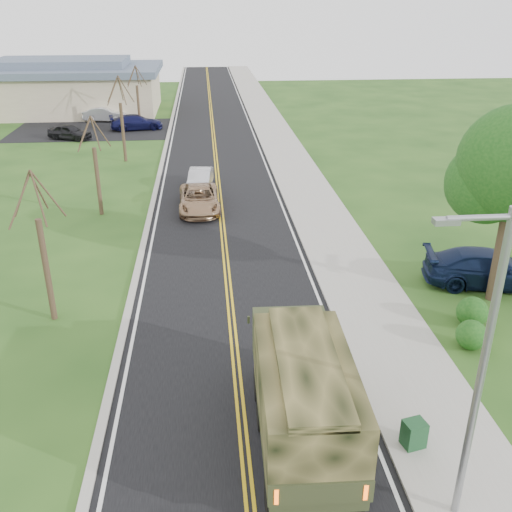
{
  "coord_description": "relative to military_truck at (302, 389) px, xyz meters",
  "views": [
    {
      "loc": [
        -0.79,
        -10.21,
        11.6
      ],
      "look_at": [
        1.15,
        11.3,
        1.8
      ],
      "focal_mm": 40.0,
      "sensor_mm": 36.0,
      "label": 1
    }
  ],
  "objects": [
    {
      "name": "road",
      "position": [
        -1.59,
        37.8,
        -1.93
      ],
      "size": [
        8.0,
        120.0,
        0.01
      ],
      "primitive_type": "cube",
      "color": "black",
      "rests_on": "ground"
    },
    {
      "name": "bare_tree_b",
      "position": [
        -8.6,
        19.8,
        0.54
      ],
      "size": [
        1.83,
        2.14,
        5.73
      ],
      "color": "#38281C",
      "rests_on": "ground"
    },
    {
      "name": "bare_tree_d",
      "position": [
        -8.6,
        43.8,
        0.61
      ],
      "size": [
        1.88,
        2.2,
        5.91
      ],
      "color": "#38281C",
      "rests_on": "ground"
    },
    {
      "name": "ground",
      "position": [
        -1.59,
        -2.2,
        -1.94
      ],
      "size": [
        160.0,
        160.0,
        0.0
      ],
      "primitive_type": "plane",
      "color": "#214316",
      "rests_on": "ground"
    },
    {
      "name": "lot_car_silver",
      "position": [
        -12.41,
        47.8,
        -1.2
      ],
      "size": [
        4.68,
        2.28,
        1.48
      ],
      "primitive_type": "imported",
      "rotation": [
        0.0,
        0.0,
        1.41
      ],
      "color": "silver",
      "rests_on": "ground"
    },
    {
      "name": "pickup_navy",
      "position": [
        9.78,
        9.07,
        -1.14
      ],
      "size": [
        5.83,
        3.2,
        1.6
      ],
      "primitive_type": "imported",
      "rotation": [
        0.0,
        0.0,
        1.39
      ],
      "color": "#0E1A36",
      "rests_on": "ground"
    },
    {
      "name": "utility_box_near",
      "position": [
        3.13,
        -0.42,
        -1.44
      ],
      "size": [
        0.7,
        0.63,
        0.8
      ],
      "primitive_type": "cube",
      "rotation": [
        0.0,
        0.0,
        0.23
      ],
      "color": "#184322",
      "rests_on": "sidewalk_right"
    },
    {
      "name": "military_truck",
      "position": [
        0.0,
        0.0,
        0.0
      ],
      "size": [
        2.54,
        6.85,
        3.38
      ],
      "rotation": [
        0.0,
        0.0,
        -0.03
      ],
      "color": "black",
      "rests_on": "ground"
    },
    {
      "name": "sidewalk_right",
      "position": [
        4.31,
        37.8,
        -1.89
      ],
      "size": [
        3.2,
        120.0,
        0.1
      ],
      "primitive_type": "cube",
      "color": "#9E998E",
      "rests_on": "ground"
    },
    {
      "name": "curb_left",
      "position": [
        -5.74,
        37.8,
        -1.89
      ],
      "size": [
        0.3,
        120.0,
        0.1
      ],
      "primitive_type": "cube",
      "color": "#9E998E",
      "rests_on": "ground"
    },
    {
      "name": "bare_tree_c",
      "position": [
        -8.6,
        31.8,
        0.84
      ],
      "size": [
        2.04,
        2.39,
        6.42
      ],
      "color": "#38281C",
      "rests_on": "ground"
    },
    {
      "name": "bare_tree_a",
      "position": [
        -8.6,
        7.8,
        0.69
      ],
      "size": [
        1.93,
        2.26,
        6.08
      ],
      "color": "#38281C",
      "rests_on": "ground"
    },
    {
      "name": "suv_champagne",
      "position": [
        -2.86,
        20.01,
        -1.23
      ],
      "size": [
        2.44,
        5.12,
        1.41
      ],
      "primitive_type": "imported",
      "rotation": [
        0.0,
        0.0,
        0.02
      ],
      "color": "#9E7B59",
      "rests_on": "ground"
    },
    {
      "name": "commercial_building",
      "position": [
        -17.58,
        53.77,
        0.75
      ],
      "size": [
        25.5,
        21.5,
        5.65
      ],
      "color": "tan",
      "rests_on": "ground"
    },
    {
      "name": "sedan_silver",
      "position": [
        -2.81,
        24.05,
        -1.27
      ],
      "size": [
        1.84,
        4.19,
        1.34
      ],
      "primitive_type": "imported",
      "rotation": [
        0.0,
        0.0,
        -0.11
      ],
      "color": "#B4B4B9",
      "rests_on": "ground"
    },
    {
      "name": "lot_car_navy",
      "position": [
        -8.9,
        43.48,
        -1.22
      ],
      "size": [
        5.25,
        2.95,
        1.44
      ],
      "primitive_type": "imported",
      "rotation": [
        0.0,
        0.0,
        1.77
      ],
      "color": "#0F113A",
      "rests_on": "ground"
    },
    {
      "name": "curb_right",
      "position": [
        2.56,
        37.8,
        -1.88
      ],
      "size": [
        0.3,
        120.0,
        0.12
      ],
      "primitive_type": "cube",
      "color": "#9E998E",
      "rests_on": "ground"
    },
    {
      "name": "street_light",
      "position": [
        3.31,
        -2.7,
        2.49
      ],
      "size": [
        1.65,
        0.22,
        8.0
      ],
      "color": "gray",
      "rests_on": "ground"
    },
    {
      "name": "lot_car_dark",
      "position": [
        -14.43,
        39.8,
        -1.27
      ],
      "size": [
        4.22,
        2.97,
        1.34
      ],
      "primitive_type": "imported",
      "rotation": [
        0.0,
        0.0,
        1.17
      ],
      "color": "black",
      "rests_on": "ground"
    }
  ]
}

